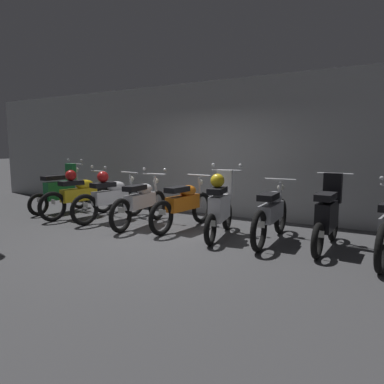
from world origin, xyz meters
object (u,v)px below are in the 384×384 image
Objects in this scene: motorbike_slot_0 at (61,190)px; motorbike_slot_2 at (111,196)px; motorbike_slot_3 at (141,202)px; motorbike_slot_5 at (220,205)px; motorbike_slot_1 at (79,194)px; motorbike_slot_6 at (271,213)px; motorbike_slot_4 at (184,204)px; motorbike_slot_7 at (327,216)px.

motorbike_slot_0 reaches higher than motorbike_slot_2.
motorbike_slot_3 is 1.17× the size of motorbike_slot_5.
motorbike_slot_1 is 1.77m from motorbike_slot_3.
motorbike_slot_6 is at bearing 1.87° from motorbike_slot_1.
motorbike_slot_4 is (2.65, 0.21, -0.04)m from motorbike_slot_1.
motorbike_slot_2 is 1.78m from motorbike_slot_4.
motorbike_slot_4 is 1.77m from motorbike_slot_6.
motorbike_slot_3 is at bearing -4.68° from motorbike_slot_0.
motorbike_slot_2 is 1.16× the size of motorbike_slot_5.
motorbike_slot_2 is at bearing -178.87° from motorbike_slot_6.
motorbike_slot_1 is at bearing -14.01° from motorbike_slot_0.
motorbike_slot_7 reaches higher than motorbike_slot_2.
motorbike_slot_5 is (1.77, -0.01, 0.08)m from motorbike_slot_3.
motorbike_slot_3 is 0.91m from motorbike_slot_4.
motorbike_slot_7 is at bearing 1.86° from motorbike_slot_1.
motorbike_slot_6 is (2.65, 0.14, -0.00)m from motorbike_slot_3.
motorbike_slot_6 is at bearing 1.13° from motorbike_slot_2.
motorbike_slot_0 is at bearing 165.99° from motorbike_slot_1.
motorbike_slot_0 is 2.66m from motorbike_slot_3.
motorbike_slot_3 reaches higher than motorbike_slot_4.
motorbike_slot_4 is 1.17× the size of motorbike_slot_5.
motorbike_slot_1 is 5.31m from motorbike_slot_7.
motorbike_slot_7 is (1.78, 0.17, -0.04)m from motorbike_slot_5.
motorbike_slot_1 reaches higher than motorbike_slot_4.
motorbike_slot_1 is 1.16× the size of motorbike_slot_5.
motorbike_slot_2 reaches higher than motorbike_slot_4.
motorbike_slot_7 reaches higher than motorbike_slot_4.
motorbike_slot_5 reaches higher than motorbike_slot_2.
motorbike_slot_5 reaches higher than motorbike_slot_1.
motorbike_slot_3 is 2.66m from motorbike_slot_6.
motorbike_slot_4 is at bearing 12.91° from motorbike_slot_3.
motorbike_slot_2 is (0.88, 0.07, -0.00)m from motorbike_slot_1.
motorbike_slot_4 is (0.89, 0.20, -0.00)m from motorbike_slot_3.
motorbike_slot_4 is at bearing 4.47° from motorbike_slot_1.
motorbike_slot_1 is at bearing -179.88° from motorbike_slot_3.
motorbike_slot_4 is at bearing 177.94° from motorbike_slot_6.
motorbike_slot_5 reaches higher than motorbike_slot_4.
motorbike_slot_2 is at bearing 175.43° from motorbike_slot_3.
motorbike_slot_7 is at bearing -0.44° from motorbike_slot_0.
motorbike_slot_1 is at bearing -175.53° from motorbike_slot_4.
motorbike_slot_0 is 0.87× the size of motorbike_slot_2.
motorbike_slot_4 is (3.54, -0.01, -0.04)m from motorbike_slot_0.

